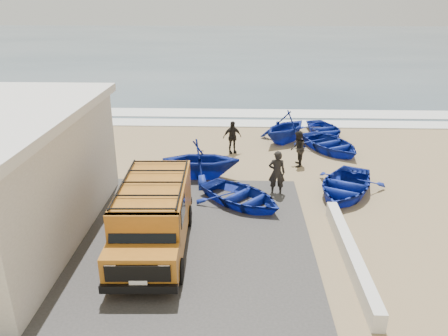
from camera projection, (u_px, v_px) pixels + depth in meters
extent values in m
plane|color=#9B825A|center=(195.00, 213.00, 16.17)|extent=(160.00, 160.00, 0.00)
cube|color=#3F3D3A|center=(128.00, 240.00, 14.37)|extent=(12.00, 10.00, 0.05)
cube|color=#385166|center=(230.00, 45.00, 68.11)|extent=(180.00, 88.00, 0.01)
cube|color=white|center=(213.00, 123.00, 27.29)|extent=(180.00, 1.60, 0.06)
cube|color=white|center=(216.00, 113.00, 29.61)|extent=(180.00, 2.20, 0.04)
cube|color=black|center=(88.00, 151.00, 14.85)|extent=(0.08, 0.70, 0.90)
cube|color=silver|center=(350.00, 254.00, 13.12)|extent=(0.35, 6.00, 0.55)
cube|color=#B0661A|center=(155.00, 209.00, 13.81)|extent=(2.13, 4.16, 1.73)
cube|color=#B0661A|center=(141.00, 266.00, 11.61)|extent=(2.03, 1.01, 0.94)
cube|color=black|center=(142.00, 229.00, 11.76)|extent=(1.85, 0.41, 0.75)
cube|color=black|center=(138.00, 273.00, 11.12)|extent=(1.70, 0.14, 0.47)
cube|color=black|center=(139.00, 289.00, 11.26)|extent=(2.04, 0.22, 0.23)
cube|color=black|center=(152.00, 182.00, 13.40)|extent=(2.02, 3.84, 0.06)
cylinder|color=black|center=(112.00, 271.00, 12.18)|extent=(0.26, 0.74, 0.73)
cylinder|color=black|center=(134.00, 216.00, 15.20)|extent=(0.26, 0.74, 0.73)
cylinder|color=black|center=(179.00, 271.00, 12.18)|extent=(0.26, 0.74, 0.73)
cylinder|color=black|center=(188.00, 216.00, 15.20)|extent=(0.26, 0.74, 0.73)
imported|color=#132A9D|center=(241.00, 196.00, 16.67)|extent=(4.36, 4.26, 0.74)
imported|color=#132A9D|center=(345.00, 185.00, 17.52)|extent=(4.22, 4.74, 0.81)
imported|color=#132A9D|center=(201.00, 159.00, 18.94)|extent=(3.36, 2.91, 1.76)
imported|color=#132A9D|center=(330.00, 144.00, 22.36)|extent=(4.23, 4.67, 0.79)
imported|color=#132A9D|center=(286.00, 127.00, 23.60)|extent=(4.27, 4.33, 1.73)
imported|color=#132A9D|center=(325.00, 129.00, 24.98)|extent=(3.13, 3.81, 0.69)
imported|color=black|center=(277.00, 173.00, 17.39)|extent=(0.69, 0.47, 1.86)
imported|color=black|center=(298.00, 149.00, 20.29)|extent=(0.75, 0.91, 1.70)
imported|color=black|center=(232.00, 137.00, 22.00)|extent=(1.06, 0.74, 1.67)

